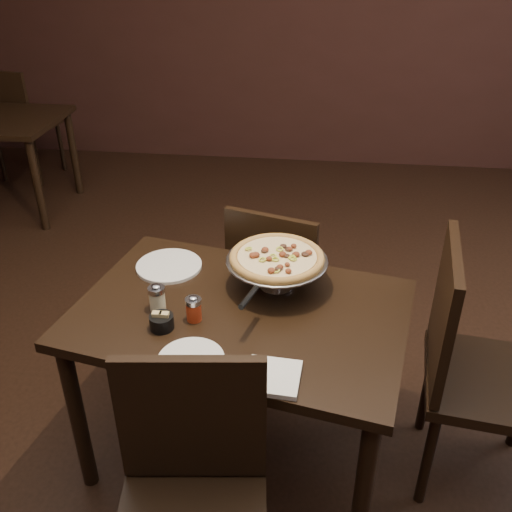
# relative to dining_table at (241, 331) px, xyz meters

# --- Properties ---
(room) EXTENTS (6.04, 7.04, 2.84)m
(room) POSITION_rel_dining_table_xyz_m (0.08, -0.09, 0.77)
(room) COLOR black
(room) RESTS_ON ground
(dining_table) EXTENTS (1.29, 0.98, 0.72)m
(dining_table) POSITION_rel_dining_table_xyz_m (0.00, 0.00, 0.00)
(dining_table) COLOR black
(dining_table) RESTS_ON ground
(pizza_stand) EXTENTS (0.38, 0.38, 0.16)m
(pizza_stand) POSITION_rel_dining_table_xyz_m (0.11, 0.16, 0.22)
(pizza_stand) COLOR #B6B7BD
(pizza_stand) RESTS_ON dining_table
(parmesan_shaker) EXTENTS (0.06, 0.06, 0.10)m
(parmesan_shaker) POSITION_rel_dining_table_xyz_m (-0.29, -0.03, 0.14)
(parmesan_shaker) COLOR beige
(parmesan_shaker) RESTS_ON dining_table
(pepper_flake_shaker) EXTENTS (0.06, 0.06, 0.10)m
(pepper_flake_shaker) POSITION_rel_dining_table_xyz_m (-0.15, -0.08, 0.14)
(pepper_flake_shaker) COLOR maroon
(pepper_flake_shaker) RESTS_ON dining_table
(packet_caddy) EXTENTS (0.08, 0.08, 0.06)m
(packet_caddy) POSITION_rel_dining_table_xyz_m (-0.25, -0.14, 0.12)
(packet_caddy) COLOR black
(packet_caddy) RESTS_ON dining_table
(napkin_stack) EXTENTS (0.17, 0.17, 0.02)m
(napkin_stack) POSITION_rel_dining_table_xyz_m (0.15, -0.34, 0.10)
(napkin_stack) COLOR white
(napkin_stack) RESTS_ON dining_table
(plate_left) EXTENTS (0.26, 0.26, 0.01)m
(plate_left) POSITION_rel_dining_table_xyz_m (-0.32, 0.25, 0.10)
(plate_left) COLOR silver
(plate_left) RESTS_ON dining_table
(plate_near) EXTENTS (0.21, 0.21, 0.01)m
(plate_near) POSITION_rel_dining_table_xyz_m (-0.12, -0.29, 0.10)
(plate_near) COLOR silver
(plate_near) RESTS_ON dining_table
(serving_spatula) EXTENTS (0.15, 0.15, 0.02)m
(serving_spatula) POSITION_rel_dining_table_xyz_m (0.04, -0.10, 0.22)
(serving_spatula) COLOR #B6B7BD
(serving_spatula) RESTS_ON pizza_stand
(chair_far) EXTENTS (0.51, 0.51, 0.88)m
(chair_far) POSITION_rel_dining_table_xyz_m (0.10, 0.56, -0.15)
(chair_far) COLOR black
(chair_far) RESTS_ON ground
(chair_near) EXTENTS (0.47, 0.47, 0.91)m
(chair_near) POSITION_rel_dining_table_xyz_m (-0.06, -0.62, -0.13)
(chair_near) COLOR black
(chair_near) RESTS_ON ground
(chair_side) EXTENTS (0.52, 0.52, 0.99)m
(chair_side) POSITION_rel_dining_table_xyz_m (0.83, 0.02, -0.09)
(chair_side) COLOR black
(chair_side) RESTS_ON ground
(bg_chair_far) EXTENTS (0.50, 0.50, 0.93)m
(bg_chair_far) POSITION_rel_dining_table_xyz_m (-2.21, 2.68, -0.12)
(bg_chair_far) COLOR black
(bg_chair_far) RESTS_ON ground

